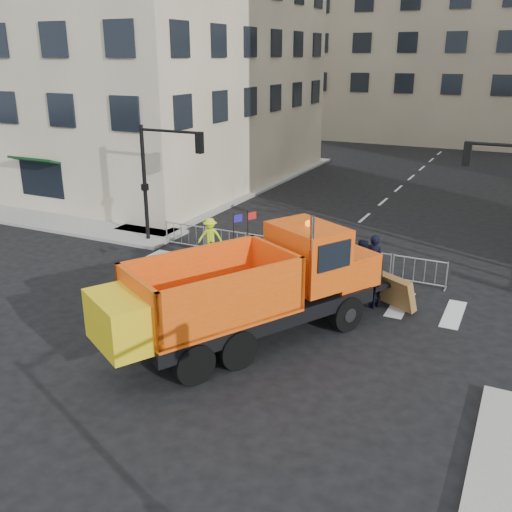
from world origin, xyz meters
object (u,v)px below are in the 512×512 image
at_px(cop_b, 360,264).
at_px(cop_c, 377,286).
at_px(cop_a, 373,260).
at_px(plow_truck, 248,288).
at_px(worker, 210,237).

bearing_deg(cop_b, cop_c, 119.66).
height_order(cop_a, cop_c, cop_a).
xyz_separation_m(plow_truck, cop_a, (2.18, 6.07, -0.76)).
xyz_separation_m(plow_truck, cop_c, (2.82, 4.17, -0.97)).
bearing_deg(plow_truck, cop_b, 11.74).
bearing_deg(cop_a, plow_truck, 72.13).
distance_m(plow_truck, cop_c, 5.13).
bearing_deg(cop_b, cop_a, -140.78).
bearing_deg(plow_truck, worker, 68.12).
height_order(cop_a, worker, cop_a).
bearing_deg(cop_c, cop_b, -116.27).
bearing_deg(cop_a, cop_b, 45.36).
bearing_deg(cop_b, plow_truck, 68.30).
distance_m(plow_truck, cop_b, 6.04).
bearing_deg(worker, cop_a, -22.33).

